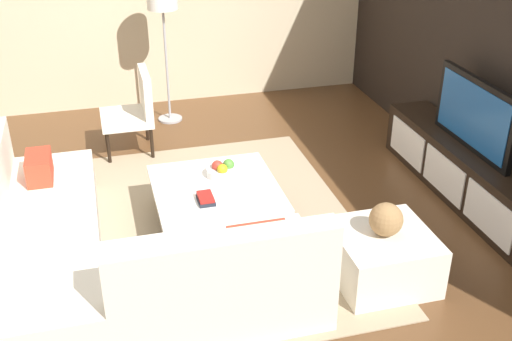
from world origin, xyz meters
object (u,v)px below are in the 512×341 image
Objects in this scene: sectional_couch at (100,255)px; decorative_ball at (386,220)px; media_console at (464,172)px; ottoman at (382,257)px; coffee_table at (217,205)px; television at (475,115)px; accent_chair_near at (135,107)px; book_stack at (206,199)px; fruit_bowl at (223,170)px; floor_lamp at (162,3)px.

decorative_ball is (0.44, 2.02, 0.24)m from sectional_couch.
media_console is 3.29× the size of ottoman.
media_console is 9.32× the size of decorative_ball.
media_console is 2.30m from coffee_table.
accent_chair_near is at bearing -122.56° from television.
accent_chair_near is 4.54× the size of book_stack.
television is at bearing 82.76° from fruit_bowl.
coffee_table is (-0.10, -2.30, -0.05)m from media_console.
fruit_bowl reaches higher than coffee_table.
media_console reaches higher than coffee_table.
book_stack is (0.40, -0.23, -0.02)m from fruit_bowl.
television reaches higher than accent_chair_near.
accent_chair_near is at bearing -158.30° from fruit_bowl.
fruit_bowl is (-0.28, -2.20, 0.18)m from media_console.
sectional_couch is 2.08m from decorative_ball.
coffee_table is 1.24× the size of accent_chair_near.
floor_lamp reaches higher than book_stack.
decorative_ball is at bearing 19.50° from accent_chair_near.
television is at bearing 90.00° from media_console.
ottoman is at bearing 77.77° from sectional_couch.
fruit_bowl is at bearing 126.09° from sectional_couch.
accent_chair_near is 1.24× the size of ottoman.
television is at bearing 47.70° from accent_chair_near.
floor_lamp is at bearing 162.96° from sectional_couch.
book_stack is (0.22, -0.13, 0.21)m from coffee_table.
decorative_ball reaches higher than ottoman.
ottoman is (0.95, -1.27, -0.05)m from media_console.
decorative_ball is (2.73, 1.53, 0.03)m from accent_chair_near.
television is at bearing 42.99° from floor_lamp.
television is (0.00, 0.00, 0.57)m from media_console.
floor_lamp is (-2.52, -2.35, 1.13)m from media_console.
ottoman is at bearing 54.52° from book_stack.
book_stack reaches higher than coffee_table.
coffee_table is (-0.10, -2.30, -0.62)m from television.
television is 2.38m from coffee_table.
sectional_couch is 8.61× the size of fruit_bowl.
fruit_bowl is (-1.23, -0.93, 0.23)m from ottoman.
sectional_couch reaches higher than ottoman.
coffee_table is at bearing 121.84° from sectional_couch.
media_console reaches higher than book_stack.
media_console is at bearing 92.89° from book_stack.
television reaches higher than ottoman.
accent_chair_near is 3.11× the size of fruit_bowl.
floor_lamp is 6.59× the size of decorative_ball.
television reaches higher than sectional_couch.
fruit_bowl is at bearing -142.82° from decorative_ball.
floor_lamp reaches higher than decorative_ball.
television is 3.49m from floor_lamp.
ottoman is 1.56m from fruit_bowl.
decorative_ball is (1.23, 0.93, 0.09)m from fruit_bowl.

